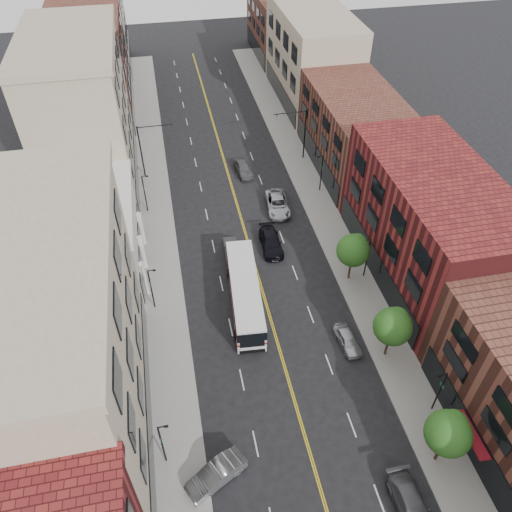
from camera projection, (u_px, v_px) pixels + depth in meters
sidewalk_left at (159, 236)px, 57.90m from camera, size 4.00×110.00×0.15m
sidewalk_right at (324, 215)px, 60.84m from camera, size 4.00×110.00×0.15m
bldg_l_tanoffice at (60, 351)px, 34.99m from camera, size 10.00×22.00×18.00m
bldg_l_white at (87, 240)px, 51.32m from camera, size 10.00×14.00×8.00m
bldg_l_far_a at (84, 119)px, 60.15m from camera, size 10.00×20.00×18.00m
bldg_l_far_b at (93, 66)px, 75.55m from camera, size 10.00×20.00×15.00m
bldg_l_far_c at (93, 12)px, 86.80m from camera, size 10.00×16.00×20.00m
bldg_r_mid at (429, 226)px, 49.94m from camera, size 10.00×22.00×12.00m
bldg_r_far_a at (355, 133)px, 65.72m from camera, size 10.00×20.00×10.00m
bldg_r_far_b at (312, 57)px, 79.46m from camera, size 10.00×22.00×14.00m
bldg_r_far_c at (282, 25)px, 94.86m from camera, size 10.00×18.00×11.00m
tree_r_1 at (449, 432)px, 35.76m from camera, size 3.40×3.40×5.59m
tree_r_2 at (393, 325)px, 42.95m from camera, size 3.40×3.40×5.59m
tree_r_3 at (354, 249)px, 50.14m from camera, size 3.40×3.40×5.59m
lamp_l_1 at (162, 442)px, 36.38m from camera, size 0.81×0.55×5.05m
lamp_l_2 at (151, 287)px, 47.88m from camera, size 0.81×0.55×5.05m
lamp_l_3 at (145, 192)px, 59.39m from camera, size 0.81×0.55×5.05m
lamp_r_1 at (440, 390)px, 39.60m from camera, size 0.81×0.55×5.05m
lamp_r_2 at (367, 256)px, 51.10m from camera, size 0.81×0.55×5.05m
lamp_r_3 at (321, 171)px, 62.61m from camera, size 0.81×0.55×5.05m
signal_mast_left at (146, 145)px, 64.10m from camera, size 4.49×0.18×7.20m
signal_mast_right at (300, 129)px, 67.12m from camera, size 4.49×0.18×7.20m
city_bus at (245, 292)px, 48.95m from camera, size 3.70×12.52×3.17m
car_angle_b at (216, 474)px, 36.85m from camera, size 5.01×3.70×1.58m
car_parked_mid at (411, 506)px, 35.20m from camera, size 2.29×5.40×1.55m
car_parked_far at (348, 340)px, 46.08m from camera, size 1.95×4.10×1.36m
car_lane_behind at (231, 249)px, 55.27m from camera, size 1.77×4.39×1.42m
car_lane_a at (271, 242)px, 56.00m from camera, size 2.34×5.45×1.57m
car_lane_b at (277, 204)px, 61.21m from camera, size 3.20×6.09×1.63m
car_lane_c at (243, 168)px, 67.10m from camera, size 2.30×4.78×1.57m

